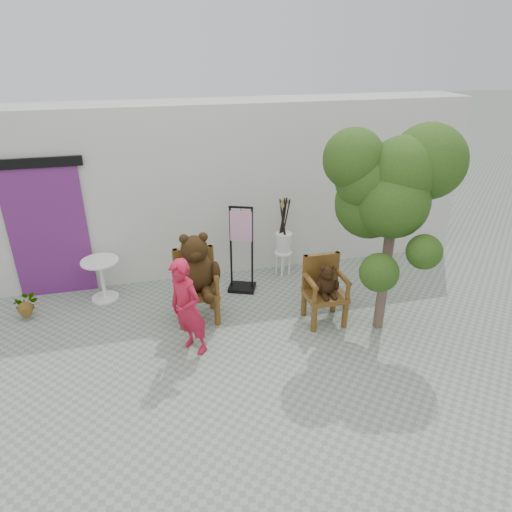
% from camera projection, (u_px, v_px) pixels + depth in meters
% --- Properties ---
extents(ground_plane, '(60.00, 60.00, 0.00)m').
position_uv_depth(ground_plane, '(269.00, 357.00, 6.24)').
color(ground_plane, gray).
rests_on(ground_plane, ground).
extents(back_wall, '(9.00, 1.00, 3.00)m').
position_uv_depth(back_wall, '(225.00, 187.00, 8.31)').
color(back_wall, silver).
rests_on(back_wall, ground).
extents(doorway, '(1.40, 0.11, 2.33)m').
position_uv_depth(doorway, '(48.00, 229.00, 7.35)').
color(doorway, '#632267').
rests_on(doorway, ground).
extents(chair_big, '(0.70, 0.75, 1.43)m').
position_uv_depth(chair_big, '(196.00, 273.00, 6.77)').
color(chair_big, '#513211').
rests_on(chair_big, ground).
extents(chair_small, '(0.59, 0.54, 1.03)m').
position_uv_depth(chair_small, '(325.00, 285.00, 6.83)').
color(chair_small, '#513211').
rests_on(chair_small, ground).
extents(person, '(0.60, 0.63, 1.45)m').
position_uv_depth(person, '(188.00, 308.00, 6.01)').
color(person, '#BB1734').
rests_on(person, ground).
extents(cafe_table, '(0.60, 0.60, 0.70)m').
position_uv_depth(cafe_table, '(102.00, 275.00, 7.46)').
color(cafe_table, white).
rests_on(cafe_table, ground).
extents(display_stand, '(0.55, 0.49, 1.51)m').
position_uv_depth(display_stand, '(242.00, 259.00, 7.68)').
color(display_stand, black).
rests_on(display_stand, ground).
extents(stool_bucket, '(0.32, 0.32, 1.45)m').
position_uv_depth(stool_bucket, '(283.00, 242.00, 8.16)').
color(stool_bucket, white).
rests_on(stool_bucket, ground).
extents(tree, '(1.86, 1.59, 2.99)m').
position_uv_depth(tree, '(388.00, 185.00, 6.05)').
color(tree, '#4A362C').
rests_on(tree, ground).
extents(potted_plant, '(0.41, 0.37, 0.38)m').
position_uv_depth(potted_plant, '(26.00, 305.00, 7.09)').
color(potted_plant, '#1A340E').
rests_on(potted_plant, ground).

